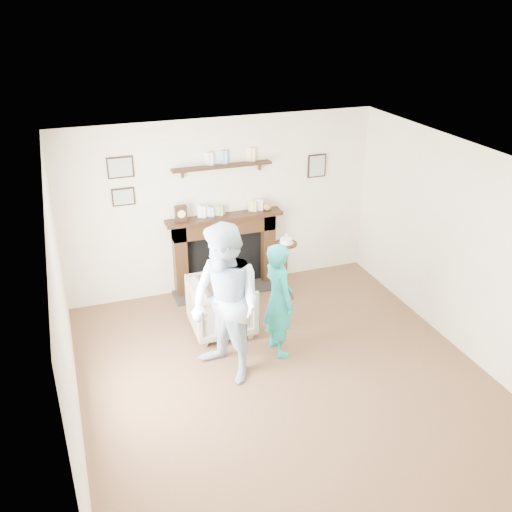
% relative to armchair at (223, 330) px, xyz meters
% --- Properties ---
extents(ground, '(5.00, 5.00, 0.00)m').
position_rel_armchair_xyz_m(ground, '(0.38, -1.28, 0.00)').
color(ground, brown).
rests_on(ground, ground).
extents(room_shell, '(4.54, 5.02, 2.52)m').
position_rel_armchair_xyz_m(room_shell, '(0.38, -0.59, 1.62)').
color(room_shell, '#F2EACD').
rests_on(room_shell, ground).
extents(armchair, '(0.81, 0.79, 0.72)m').
position_rel_armchair_xyz_m(armchair, '(0.00, 0.00, 0.00)').
color(armchair, tan).
rests_on(armchair, ground).
extents(man, '(1.00, 1.10, 1.84)m').
position_rel_armchair_xyz_m(man, '(-0.22, -0.92, 0.00)').
color(man, '#CAE0FC').
rests_on(man, ground).
extents(woman, '(0.40, 0.56, 1.44)m').
position_rel_armchair_xyz_m(woman, '(0.50, -0.68, 0.00)').
color(woman, '#21BCA0').
rests_on(woman, ground).
extents(pedestal_table, '(0.31, 0.31, 0.99)m').
position_rel_armchair_xyz_m(pedestal_table, '(1.09, 0.52, 0.61)').
color(pedestal_table, black).
rests_on(pedestal_table, ground).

